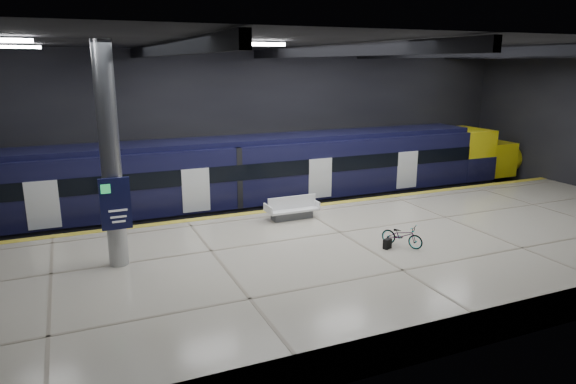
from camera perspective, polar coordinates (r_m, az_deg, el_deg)
ground at (r=20.79m, az=4.36°, el=-6.54°), size 30.00×30.00×0.00m
room_shell at (r=19.52m, az=4.67°, el=9.37°), size 30.10×16.10×8.05m
platform at (r=18.56m, az=7.99°, el=-7.41°), size 30.00×11.00×1.10m
safety_strip at (r=22.78m, az=1.21°, el=-1.71°), size 30.00×0.40×0.01m
rails at (r=25.50m, az=-1.37°, el=-2.37°), size 30.00×1.52×0.16m
train at (r=25.20m, az=-0.29°, el=2.08°), size 29.40×2.84×3.79m
bench at (r=21.05m, az=0.44°, el=-2.10°), size 2.17×0.92×0.96m
bicycle at (r=18.36m, az=12.57°, el=-4.73°), size 1.24×1.56×0.79m
pannier_bag at (r=18.10m, az=10.98°, el=-5.66°), size 0.35×0.28×0.35m
info_column at (r=16.44m, az=-19.09°, el=3.33°), size 0.90×0.78×6.90m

